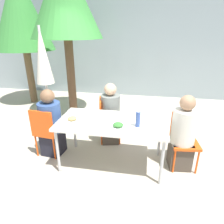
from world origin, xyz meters
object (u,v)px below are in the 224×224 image
at_px(person_left, 51,125).
at_px(person_far, 110,116).
at_px(tree_behind_right, 20,11).
at_px(chair_right, 184,136).
at_px(closed_umbrella, 43,61).
at_px(drinking_cup, 78,125).
at_px(person_right, 183,135).
at_px(salad_bowl, 137,113).
at_px(chair_left, 46,129).
at_px(bottle, 138,119).
at_px(chair_far, 106,117).

height_order(person_left, person_far, person_left).
bearing_deg(person_left, person_far, 37.36).
bearing_deg(tree_behind_right, person_left, -53.64).
xyz_separation_m(chair_right, tree_behind_right, (-3.96, 2.35, 1.95)).
bearing_deg(closed_umbrella, drinking_cup, -48.20).
bearing_deg(person_right, closed_umbrella, -22.35).
bearing_deg(salad_bowl, chair_right, -8.59).
xyz_separation_m(person_right, closed_umbrella, (-2.53, 0.74, 0.93)).
xyz_separation_m(person_left, person_far, (0.91, 0.56, 0.00)).
xyz_separation_m(chair_left, tree_behind_right, (-1.74, 2.51, 1.95)).
bearing_deg(person_far, salad_bowl, 41.95).
bearing_deg(bottle, chair_far, 127.99).
height_order(bottle, tree_behind_right, tree_behind_right).
height_order(chair_right, tree_behind_right, tree_behind_right).
relative_size(bottle, drinking_cup, 2.33).
distance_m(chair_right, tree_behind_right, 5.01).
xyz_separation_m(person_far, tree_behind_right, (-2.71, 1.88, 1.91)).
bearing_deg(drinking_cup, salad_bowl, 38.26).
xyz_separation_m(chair_left, chair_right, (2.23, 0.16, 0.00)).
xyz_separation_m(chair_left, person_right, (2.19, 0.08, 0.06)).
bearing_deg(closed_umbrella, tree_behind_right, 129.40).
relative_size(salad_bowl, tree_behind_right, 0.04).
distance_m(person_right, bottle, 0.78).
height_order(person_left, bottle, person_left).
height_order(person_far, tree_behind_right, tree_behind_right).
height_order(bottle, salad_bowl, bottle).
distance_m(person_left, drinking_cup, 0.80).
distance_m(closed_umbrella, drinking_cup, 1.70).
relative_size(chair_left, salad_bowl, 6.00).
bearing_deg(chair_right, chair_far, -26.50).
relative_size(chair_left, person_right, 0.72).
height_order(person_left, drinking_cup, person_left).
relative_size(chair_left, person_left, 0.74).
xyz_separation_m(chair_right, salad_bowl, (-0.75, 0.11, 0.29)).
bearing_deg(chair_right, salad_bowl, -14.59).
bearing_deg(closed_umbrella, person_left, -61.54).
xyz_separation_m(chair_right, closed_umbrella, (-2.57, 0.66, 0.98)).
distance_m(person_left, bottle, 1.51).
bearing_deg(person_far, person_left, -71.28).
bearing_deg(closed_umbrella, bottle, -27.35).
bearing_deg(closed_umbrella, chair_far, -7.17).
height_order(person_far, salad_bowl, person_far).
distance_m(chair_far, person_far, 0.10).
distance_m(bottle, salad_bowl, 0.43).
height_order(drinking_cup, tree_behind_right, tree_behind_right).
height_order(person_left, closed_umbrella, closed_umbrella).
xyz_separation_m(bottle, tree_behind_right, (-3.25, 2.65, 1.58)).
bearing_deg(bottle, drinking_cup, -166.19).
height_order(person_left, chair_far, person_left).
relative_size(person_right, salad_bowl, 8.30).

